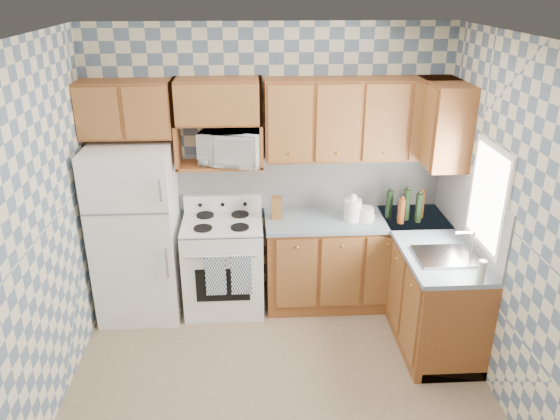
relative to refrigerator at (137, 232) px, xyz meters
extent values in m
plane|color=#77614B|center=(1.27, -1.25, -0.84)|extent=(3.40, 3.40, 0.00)
cube|color=slate|center=(1.27, 0.35, 0.51)|extent=(3.40, 0.02, 2.70)
cube|color=slate|center=(2.97, -1.25, 0.51)|extent=(0.02, 3.20, 2.70)
cube|color=silver|center=(1.68, 0.34, 0.36)|extent=(2.60, 0.02, 0.56)
cube|color=silver|center=(2.96, -0.45, 0.36)|extent=(0.02, 1.60, 0.56)
cube|color=white|center=(0.00, 0.00, 0.00)|extent=(0.75, 0.70, 1.68)
cube|color=white|center=(0.80, 0.03, -0.39)|extent=(0.76, 0.65, 0.90)
cube|color=silver|center=(0.80, 0.03, 0.07)|extent=(0.76, 0.65, 0.02)
cube|color=white|center=(0.80, 0.30, 0.16)|extent=(0.76, 0.08, 0.17)
cube|color=navy|center=(0.74, -0.32, -0.31)|extent=(0.19, 0.02, 0.40)
cube|color=navy|center=(0.98, -0.32, -0.31)|extent=(0.19, 0.02, 0.40)
cube|color=brown|center=(2.10, 0.05, -0.40)|extent=(1.75, 0.60, 0.88)
cube|color=brown|center=(2.67, -0.45, -0.40)|extent=(0.60, 1.60, 0.88)
cube|color=slate|center=(2.10, 0.05, 0.06)|extent=(1.77, 0.63, 0.04)
cube|color=slate|center=(2.67, -0.45, 0.06)|extent=(0.63, 1.60, 0.04)
cube|color=brown|center=(2.10, 0.19, 1.01)|extent=(1.75, 0.33, 0.74)
cube|color=brown|center=(-0.02, 0.19, 1.13)|extent=(0.82, 0.33, 0.50)
cube|color=brown|center=(2.81, 0.00, 1.01)|extent=(0.33, 0.70, 0.74)
cube|color=brown|center=(0.80, 0.19, 0.60)|extent=(0.80, 0.33, 0.03)
imported|color=white|center=(0.92, 0.17, 0.77)|extent=(0.64, 0.52, 0.31)
cube|color=#B7B7BC|center=(2.67, -0.80, 0.09)|extent=(0.48, 0.40, 0.03)
cube|color=white|center=(2.96, -0.80, 0.61)|extent=(0.02, 0.66, 0.86)
cylinder|color=black|center=(2.55, -0.02, 0.23)|extent=(0.07, 0.07, 0.30)
cylinder|color=black|center=(2.65, -0.08, 0.22)|extent=(0.07, 0.07, 0.28)
cylinder|color=#5F2C10|center=(2.70, 0.02, 0.21)|extent=(0.07, 0.07, 0.26)
cylinder|color=#5F2C10|center=(2.48, -0.10, 0.20)|extent=(0.07, 0.07, 0.24)
cylinder|color=black|center=(2.40, 0.04, 0.22)|extent=(0.07, 0.07, 0.27)
cube|color=brown|center=(1.32, 0.08, 0.19)|extent=(0.10, 0.10, 0.22)
cylinder|color=white|center=(2.04, -0.01, 0.18)|extent=(0.16, 0.16, 0.21)
cylinder|color=beige|center=(2.82, -1.19, 0.17)|extent=(0.06, 0.06, 0.17)
camera|label=1|loc=(1.08, -4.71, 2.21)|focal=35.00mm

